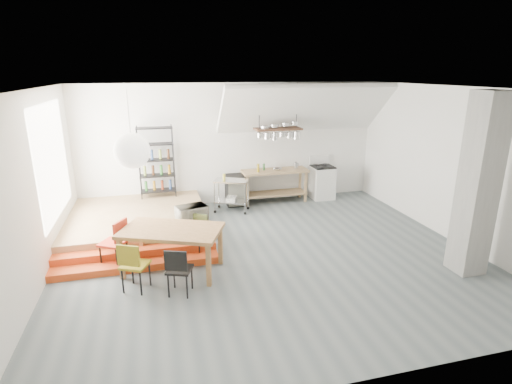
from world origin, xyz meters
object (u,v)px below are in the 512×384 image
object	(u,v)px
stove	(322,182)
dining_table	(171,234)
rolling_cart	(231,191)
mini_fridge	(235,190)

from	to	relation	value
stove	dining_table	distance (m)	5.50
dining_table	rolling_cart	size ratio (longest dim) A/B	2.07
stove	mini_fridge	distance (m)	2.50
rolling_cart	mini_fridge	size ratio (longest dim) A/B	1.16
stove	dining_table	world-z (taller)	stove
rolling_cart	mini_fridge	bearing A→B (deg)	92.38
stove	rolling_cart	xyz separation A→B (m)	(-2.70, -0.46, 0.06)
stove	rolling_cart	size ratio (longest dim) A/B	1.23
rolling_cart	stove	bearing A→B (deg)	33.77
stove	rolling_cart	distance (m)	2.74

